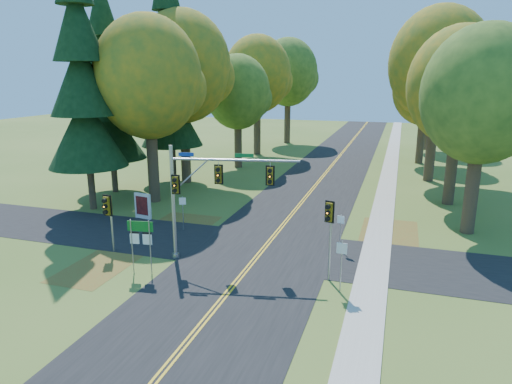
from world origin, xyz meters
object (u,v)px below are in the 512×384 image
(info_kiosk, at_px, (143,206))
(route_sign_cluster, at_px, (141,236))
(traffic_mast, at_px, (204,188))
(east_signal_pole, at_px, (329,221))

(info_kiosk, bearing_deg, route_sign_cluster, -49.60)
(traffic_mast, distance_m, east_signal_pole, 6.79)
(route_sign_cluster, height_order, info_kiosk, route_sign_cluster)
(traffic_mast, bearing_deg, info_kiosk, 131.35)
(info_kiosk, bearing_deg, east_signal_pole, -14.41)
(east_signal_pole, xyz_separation_m, route_sign_cluster, (-8.96, -1.97, -1.07))
(east_signal_pole, xyz_separation_m, info_kiosk, (-13.80, 6.10, -2.18))
(route_sign_cluster, bearing_deg, traffic_mast, 41.31)
(info_kiosk, bearing_deg, traffic_mast, -27.85)
(traffic_mast, xyz_separation_m, route_sign_cluster, (-2.26, -2.66, -1.98))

